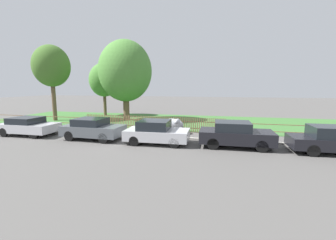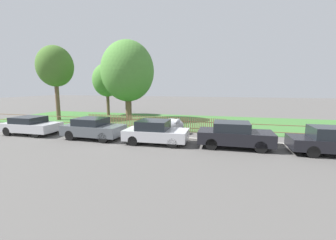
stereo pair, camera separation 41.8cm
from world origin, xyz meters
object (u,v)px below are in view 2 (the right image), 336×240
object	(u,v)px
parked_car_navy_estate	(156,132)
covered_motorcycle	(173,124)
parked_car_silver_hatchback	(31,125)
parked_car_red_compact	(234,135)
tree_behind_motorcycle	(107,80)
tree_mid_park	(128,71)
tree_nearest_kerb	(55,67)
parked_car_black_saloon	(93,128)

from	to	relation	value
parked_car_navy_estate	covered_motorcycle	world-z (taller)	parked_car_navy_estate
parked_car_silver_hatchback	parked_car_navy_estate	world-z (taller)	parked_car_navy_estate
covered_motorcycle	parked_car_red_compact	bearing A→B (deg)	-29.92
parked_car_navy_estate	tree_behind_motorcycle	xyz separation A→B (m)	(-9.41, 11.09, 3.38)
parked_car_silver_hatchback	tree_behind_motorcycle	size ratio (longest dim) A/B	0.64
parked_car_navy_estate	tree_mid_park	world-z (taller)	tree_mid_park
tree_nearest_kerb	tree_mid_park	world-z (taller)	tree_mid_park
parked_car_red_compact	tree_nearest_kerb	size ratio (longest dim) A/B	0.55
tree_mid_park	covered_motorcycle	bearing A→B (deg)	-42.52
parked_car_black_saloon	covered_motorcycle	distance (m)	5.38
parked_car_navy_estate	tree_behind_motorcycle	bearing A→B (deg)	128.54
parked_car_navy_estate	tree_nearest_kerb	world-z (taller)	tree_nearest_kerb
parked_car_navy_estate	tree_behind_motorcycle	distance (m)	14.94
tree_behind_motorcycle	covered_motorcycle	bearing A→B (deg)	-40.04
covered_motorcycle	tree_mid_park	world-z (taller)	tree_mid_park
tree_nearest_kerb	tree_mid_park	distance (m)	7.10
covered_motorcycle	tree_behind_motorcycle	world-z (taller)	tree_behind_motorcycle
parked_car_red_compact	tree_mid_park	xyz separation A→B (m)	(-10.01, 8.05, 4.10)
covered_motorcycle	tree_mid_park	distance (m)	8.98
parked_car_navy_estate	covered_motorcycle	size ratio (longest dim) A/B	1.98
tree_nearest_kerb	tree_mid_park	size ratio (longest dim) A/B	0.93
tree_nearest_kerb	tree_behind_motorcycle	size ratio (longest dim) A/B	1.22
parked_car_black_saloon	tree_nearest_kerb	size ratio (longest dim) A/B	0.53
covered_motorcycle	parked_car_silver_hatchback	bearing A→B (deg)	-161.21
parked_car_red_compact	tree_mid_park	size ratio (longest dim) A/B	0.51
parked_car_silver_hatchback	parked_car_navy_estate	size ratio (longest dim) A/B	1.02
parked_car_silver_hatchback	tree_mid_park	size ratio (longest dim) A/B	0.49
parked_car_black_saloon	covered_motorcycle	world-z (taller)	parked_car_black_saloon
parked_car_navy_estate	tree_nearest_kerb	xyz separation A→B (m)	(-12.38, 6.48, 4.58)
parked_car_red_compact	tree_mid_park	distance (m)	13.48
parked_car_black_saloon	parked_car_navy_estate	xyz separation A→B (m)	(4.25, -0.09, -0.01)
parked_car_navy_estate	covered_motorcycle	distance (m)	2.91
tree_mid_park	parked_car_red_compact	bearing A→B (deg)	-38.82
parked_car_red_compact	tree_nearest_kerb	world-z (taller)	tree_nearest_kerb
tree_behind_motorcycle	parked_car_silver_hatchback	bearing A→B (deg)	-89.34
parked_car_black_saloon	parked_car_navy_estate	distance (m)	4.25
parked_car_silver_hatchback	parked_car_navy_estate	distance (m)	9.29
parked_car_silver_hatchback	tree_nearest_kerb	world-z (taller)	tree_nearest_kerb
parked_car_black_saloon	parked_car_red_compact	world-z (taller)	parked_car_red_compact
parked_car_navy_estate	parked_car_red_compact	size ratio (longest dim) A/B	0.94
parked_car_silver_hatchback	tree_nearest_kerb	bearing A→B (deg)	115.94
parked_car_black_saloon	tree_nearest_kerb	world-z (taller)	tree_nearest_kerb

